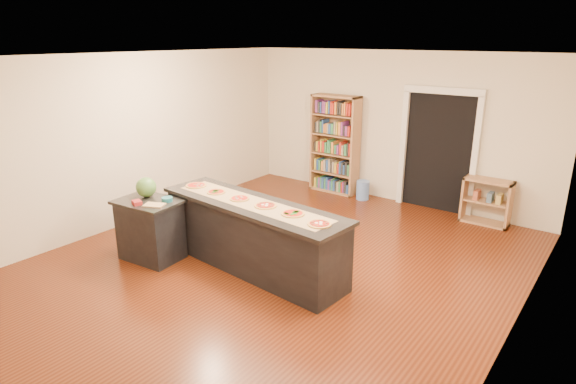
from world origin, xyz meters
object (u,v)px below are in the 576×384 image
Objects in this scene: kitchen_island at (253,236)px; watermelon at (146,187)px; side_counter at (151,229)px; waste_bin at (363,190)px; bookshelf at (335,145)px; low_shelf at (486,202)px.

watermelon reaches higher than kitchen_island.
kitchen_island is 1.50m from side_counter.
watermelon reaches higher than waste_bin.
bookshelf is 4.17m from watermelon.
low_shelf is (2.07, 3.60, -0.09)m from kitchen_island.
waste_bin is 4.31m from watermelon.
low_shelf is at bearing 64.83° from kitchen_island.
side_counter reaches higher than waste_bin.
side_counter is at bearing -33.71° from watermelon.
bookshelf is 1.08m from waste_bin.
bookshelf reaches higher than waste_bin.
low_shelf is at bearing 49.20° from watermelon.
bookshelf is 6.86× the size of watermelon.
watermelon reaches higher than low_shelf.
watermelon reaches higher than side_counter.
waste_bin is at bearing -177.23° from low_shelf.
watermelon is (-0.58, -4.13, 0.04)m from bookshelf.
watermelon is at bearing -107.94° from waste_bin.
low_shelf is 2.73× the size of watermelon.
bookshelf is at bearing 171.91° from waste_bin.
kitchen_island is 1.47× the size of bookshelf.
bookshelf is (0.44, 4.22, 0.53)m from side_counter.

